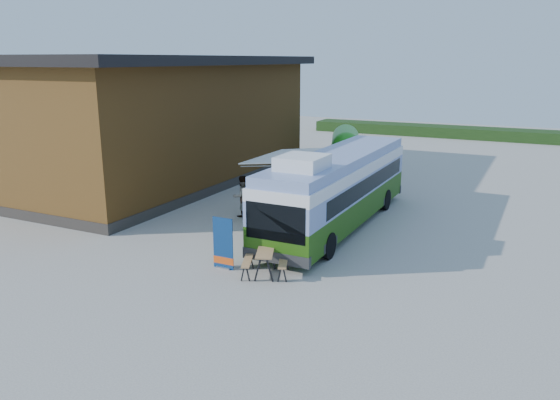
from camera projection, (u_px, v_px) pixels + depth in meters
The scene contains 10 objects.
ground at pixel (240, 259), 20.53m from camera, with size 100.00×100.00×0.00m, color #BCB7AD.
barn at pixel (172, 123), 32.80m from camera, with size 9.60×21.20×7.50m.
hedge at pixel (524, 136), 50.02m from camera, with size 40.00×3.00×1.00m, color #264419.
bus at pixel (338, 187), 24.20m from camera, with size 2.71×12.44×3.82m.
awning at pixel (291, 160), 25.42m from camera, with size 2.88×4.67×0.54m.
banner at pixel (223, 248), 19.46m from camera, with size 0.83×0.18×1.90m.
picnic_table at pixel (265, 258), 18.88m from camera, with size 1.94×1.84×0.87m.
person_a at pixel (294, 176), 31.44m from camera, with size 0.59×0.39×1.61m, color #999999.
person_b at pixel (242, 196), 25.94m from camera, with size 0.96×0.75×1.98m, color #999999.
slurry_tanker at pixel (346, 143), 39.49m from camera, with size 3.54×6.51×2.52m.
Camera 1 is at (9.86, -16.68, 7.31)m, focal length 35.00 mm.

